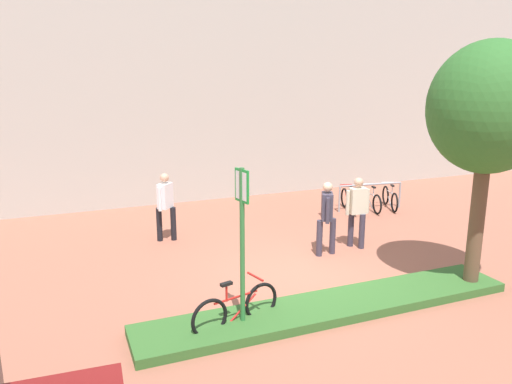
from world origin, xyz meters
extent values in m
plane|color=#9E5B47|center=(0.00, 0.00, 0.00)|extent=(60.00, 60.00, 0.00)
cube|color=#B2ADA3|center=(0.00, 7.39, 5.00)|extent=(28.00, 1.20, 10.00)
cube|color=#336028|center=(-0.41, -1.69, 0.08)|extent=(7.00, 1.10, 0.16)
cylinder|color=brown|center=(2.62, -1.84, 1.31)|extent=(0.28, 0.28, 2.62)
ellipsoid|color=#2D6628|center=(2.62, -1.84, 3.50)|extent=(2.19, 2.19, 2.41)
cylinder|color=#2D7238|center=(-2.08, -1.69, 1.35)|extent=(0.08, 0.08, 2.70)
cube|color=#198C33|center=(-2.08, -1.69, 2.42)|extent=(0.11, 0.36, 0.52)
cube|color=white|center=(-2.08, -1.69, 2.42)|extent=(0.10, 0.30, 0.44)
torus|color=black|center=(-2.67, -1.75, 0.33)|extent=(0.65, 0.22, 0.66)
torus|color=black|center=(-1.68, -1.49, 0.33)|extent=(0.65, 0.22, 0.66)
cylinder|color=red|center=(-2.17, -1.62, 0.55)|extent=(0.82, 0.24, 0.04)
cylinder|color=red|center=(-2.08, -1.59, 0.30)|extent=(0.60, 0.19, 0.44)
cylinder|color=red|center=(-2.35, -1.66, 0.67)|extent=(0.04, 0.04, 0.28)
cube|color=black|center=(-2.35, -1.66, 0.83)|extent=(0.21, 0.13, 0.05)
cylinder|color=red|center=(-1.80, -1.52, 0.81)|extent=(0.14, 0.42, 0.04)
cylinder|color=#99999E|center=(3.10, 3.84, 0.40)|extent=(0.06, 0.06, 0.80)
cylinder|color=#99999E|center=(5.14, 3.60, 0.40)|extent=(0.06, 0.06, 0.80)
cylinder|color=#99999E|center=(4.12, 3.72, 0.80)|extent=(2.04, 0.30, 0.06)
torus|color=black|center=(3.33, 3.38, 0.30)|extent=(0.20, 0.60, 0.61)
torus|color=black|center=(3.56, 4.29, 0.30)|extent=(0.20, 0.60, 0.61)
cylinder|color=red|center=(3.45, 3.83, 0.51)|extent=(0.22, 0.75, 0.03)
cylinder|color=red|center=(3.47, 3.92, 0.27)|extent=(0.17, 0.55, 0.40)
cylinder|color=red|center=(3.41, 3.67, 0.62)|extent=(0.03, 0.03, 0.26)
cube|color=black|center=(3.41, 3.67, 0.76)|extent=(0.12, 0.20, 0.05)
cylinder|color=red|center=(3.53, 4.18, 0.75)|extent=(0.38, 0.13, 0.04)
torus|color=black|center=(4.03, 3.21, 0.30)|extent=(0.17, 0.61, 0.61)
torus|color=black|center=(4.21, 4.14, 0.30)|extent=(0.17, 0.61, 0.61)
cylinder|color=silver|center=(4.12, 3.67, 0.51)|extent=(0.18, 0.76, 0.03)
cylinder|color=silver|center=(4.14, 3.77, 0.27)|extent=(0.14, 0.55, 0.40)
cylinder|color=silver|center=(4.08, 3.51, 0.62)|extent=(0.03, 0.03, 0.26)
cube|color=black|center=(4.08, 3.51, 0.76)|extent=(0.11, 0.19, 0.05)
cylinder|color=silver|center=(4.19, 4.02, 0.75)|extent=(0.39, 0.11, 0.04)
torus|color=black|center=(4.64, 3.19, 0.30)|extent=(0.26, 0.59, 0.61)
torus|color=black|center=(4.96, 4.08, 0.30)|extent=(0.26, 0.59, 0.61)
cylinder|color=silver|center=(4.80, 3.63, 0.51)|extent=(0.29, 0.73, 0.03)
cylinder|color=silver|center=(4.83, 3.72, 0.27)|extent=(0.22, 0.53, 0.40)
cylinder|color=silver|center=(4.74, 3.48, 0.62)|extent=(0.03, 0.03, 0.26)
cube|color=black|center=(4.74, 3.48, 0.76)|extent=(0.13, 0.20, 0.05)
cylinder|color=silver|center=(4.92, 3.97, 0.75)|extent=(0.38, 0.17, 0.04)
cylinder|color=#ADADB2|center=(2.43, 3.48, 0.45)|extent=(0.16, 0.16, 0.90)
cylinder|color=#383342|center=(1.92, 0.87, 0.42)|extent=(0.14, 0.14, 0.85)
cylinder|color=#383342|center=(1.76, 1.11, 0.42)|extent=(0.14, 0.14, 0.85)
cube|color=beige|center=(1.84, 0.99, 1.16)|extent=(0.42, 0.28, 0.62)
cylinder|color=beige|center=(2.10, 0.97, 1.13)|extent=(0.09, 0.09, 0.59)
cylinder|color=beige|center=(1.58, 1.02, 1.13)|extent=(0.09, 0.09, 0.59)
sphere|color=tan|center=(1.84, 0.99, 1.61)|extent=(0.22, 0.22, 0.22)
cylinder|color=black|center=(-2.47, 3.24, 0.42)|extent=(0.14, 0.14, 0.85)
cylinder|color=black|center=(-2.13, 3.17, 0.42)|extent=(0.14, 0.14, 0.85)
cube|color=white|center=(-2.30, 3.21, 1.16)|extent=(0.45, 0.46, 0.62)
cylinder|color=white|center=(-2.47, 3.02, 1.13)|extent=(0.09, 0.09, 0.59)
cylinder|color=white|center=(-2.12, 3.40, 1.13)|extent=(0.09, 0.09, 0.59)
sphere|color=tan|center=(-2.30, 3.21, 1.61)|extent=(0.22, 0.22, 0.22)
cylinder|color=#383342|center=(0.72, 0.80, 0.42)|extent=(0.14, 0.14, 0.85)
cylinder|color=#383342|center=(1.08, 0.83, 0.42)|extent=(0.14, 0.14, 0.85)
cube|color=#383342|center=(0.90, 0.82, 1.16)|extent=(0.39, 0.46, 0.62)
cylinder|color=#383342|center=(0.79, 0.58, 1.13)|extent=(0.09, 0.09, 0.59)
cylinder|color=#383342|center=(1.02, 1.05, 1.13)|extent=(0.09, 0.09, 0.59)
sphere|color=tan|center=(0.90, 0.82, 1.61)|extent=(0.22, 0.22, 0.22)
camera|label=1|loc=(-4.65, -8.61, 4.08)|focal=34.66mm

